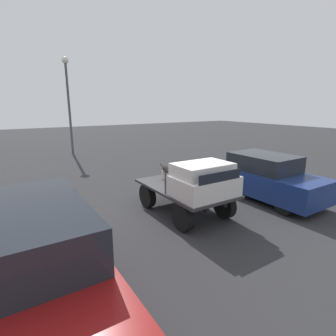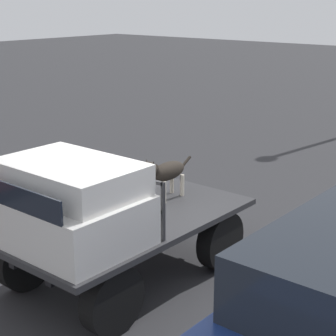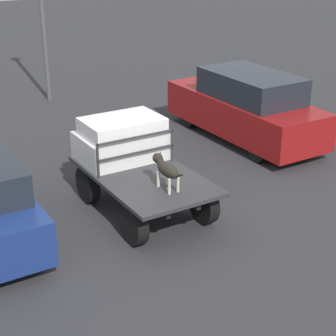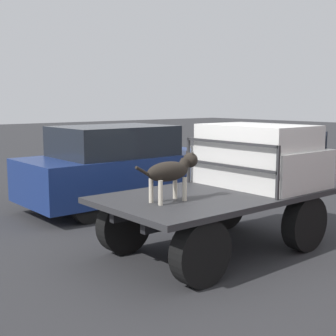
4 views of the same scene
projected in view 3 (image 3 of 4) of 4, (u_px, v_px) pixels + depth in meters
ground_plane at (144, 211)px, 12.22m from camera, size 80.00×80.00×0.00m
flatbed_truck at (143, 185)px, 11.97m from camera, size 3.47×1.97×0.90m
truck_cab at (121, 139)px, 12.46m from camera, size 1.34×1.85×0.97m
truck_headboard at (136, 147)px, 11.88m from camera, size 0.04×1.85×0.75m
dog at (166, 169)px, 11.04m from camera, size 1.08×0.27×0.67m
parked_pickup_far at (245, 107)px, 16.05m from camera, size 5.29×1.90×1.99m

